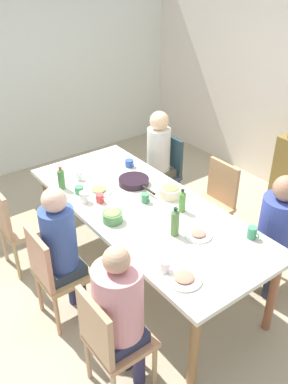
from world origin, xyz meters
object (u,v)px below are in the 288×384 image
Objects in this scene: dining_table at (144,213)px; plate_2 at (184,278)px; chair_5 at (54,271)px; cup_1 at (79,190)px; person_0 at (158,155)px; chair_1 at (281,239)px; cup_2 at (145,198)px; cup_5 at (165,267)px; chair_4 at (214,200)px; bottle_2 at (175,222)px; cup_3 at (130,163)px; cup_7 at (252,233)px; cup_6 at (100,198)px; bottle_0 at (182,201)px; serving_pan at (134,181)px; plate_0 at (198,234)px; bottle_1 at (61,178)px; bowl_1 at (113,216)px; cup_0 at (79,176)px; plate_1 at (99,191)px; chair_2 at (14,223)px; chair_3 at (110,339)px; person_1 at (278,224)px; chair_0 at (164,170)px; bowl_0 at (170,191)px; person_3 at (120,308)px.

plate_2 reaches higher than dining_table.
cup_1 is (-0.54, 0.56, 0.30)m from chair_5.
plate_2 is (1.73, -1.14, 0.06)m from person_0.
chair_1 reaches higher than cup_2.
cup_5 is (0.76, 0.51, 0.31)m from chair_5.
chair_4 is 1.55m from plate_2.
chair_5 is at bearing -118.86° from bottle_2.
cup_7 is (1.56, 0.07, 0.01)m from cup_3.
cup_6 is 0.50× the size of bottle_0.
serving_pan is 2.19× the size of bottle_0.
chair_1 is 1.64m from cup_6.
plate_0 is at bearing 8.54° from dining_table.
cup_5 is (1.59, -1.19, 0.09)m from person_0.
cup_1 is 0.21m from bottle_1.
serving_pan is at bearing 165.96° from bottle_2.
cup_7 is (0.04, -0.49, 0.31)m from chair_1.
bowl_1 is at bearing -13.15° from cup_6.
plate_2 is 1.02× the size of bottle_2.
cup_1 is 0.52× the size of bottle_1.
dining_table is 0.81m from cup_0.
bottle_0 reaches higher than plate_0.
cup_2 reaches higher than plate_1.
dining_table is at bearing 90.00° from chair_5.
cup_7 is at bearing 93.07° from plate_2.
cup_3 is at bearing 84.31° from chair_2.
cup_1 is (0.29, 0.56, 0.30)m from chair_2.
bottle_2 reaches higher than chair_3.
person_1 is 0.42m from cup_7.
cup_7 is at bearing 20.71° from cup_0.
chair_0 reaches higher than bowl_0.
chair_0 and chair_3 have the same top height.
cup_2 is at bearing 93.14° from chair_5.
person_0 reaches higher than bottle_0.
bottle_0 is at bearing 159.33° from plate_0.
bowl_1 is at bearing -112.05° from bottle_0.
chair_4 is (-0.82, 1.80, 0.00)m from chair_3.
bowl_1 is (0.85, -1.24, 0.32)m from chair_0.
bowl_1 is at bearing 176.59° from cup_5.
plate_2 is 1.51× the size of bowl_1.
cup_5 is (1.54, -0.17, 0.00)m from cup_0.
serving_pan is (-1.20, 0.97, 0.07)m from person_3.
plate_0 is (1.42, -0.81, 0.28)m from chair_0.
person_1 is at bearing 17.22° from cup_3.
person_0 is 5.02× the size of plate_1.
chair_4 is at bearing 126.30° from plate_0.
cup_6 is at bearing -126.97° from cup_2.
cup_7 is at bearing 24.09° from plate_1.
person_1 is 2.38m from chair_2.
cup_2 is 0.98m from cup_7.
dining_table is 0.92m from chair_4.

